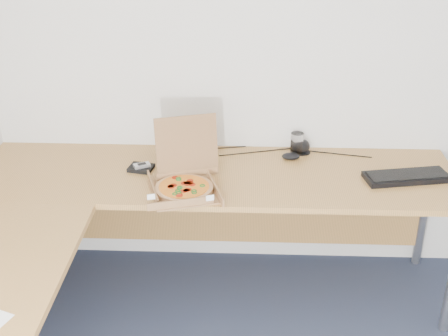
{
  "coord_description": "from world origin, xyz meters",
  "views": [
    {
      "loc": [
        -0.34,
        -1.45,
        2.16
      ],
      "look_at": [
        -0.45,
        1.28,
        0.82
      ],
      "focal_mm": 49.31,
      "sensor_mm": 36.0,
      "label": 1
    }
  ],
  "objects_px": {
    "drinking_glass": "(297,144)",
    "keyboard": "(407,177)",
    "desk": "(140,219)",
    "wallet": "(141,168)",
    "pizza_box": "(184,184)"
  },
  "relations": [
    {
      "from": "pizza_box",
      "to": "desk",
      "type": "bearing_deg",
      "value": -145.61
    },
    {
      "from": "pizza_box",
      "to": "drinking_glass",
      "type": "height_order",
      "value": "pizza_box"
    },
    {
      "from": "desk",
      "to": "wallet",
      "type": "xyz_separation_m",
      "value": [
        -0.07,
        0.45,
        0.04
      ]
    },
    {
      "from": "pizza_box",
      "to": "wallet",
      "type": "bearing_deg",
      "value": 121.48
    },
    {
      "from": "pizza_box",
      "to": "keyboard",
      "type": "relative_size",
      "value": 0.86
    },
    {
      "from": "drinking_glass",
      "to": "wallet",
      "type": "xyz_separation_m",
      "value": [
        -0.83,
        -0.23,
        -0.05
      ]
    },
    {
      "from": "drinking_glass",
      "to": "keyboard",
      "type": "xyz_separation_m",
      "value": [
        0.54,
        -0.29,
        -0.05
      ]
    },
    {
      "from": "wallet",
      "to": "desk",
      "type": "bearing_deg",
      "value": -70.13
    },
    {
      "from": "drinking_glass",
      "to": "desk",
      "type": "bearing_deg",
      "value": -138.1
    },
    {
      "from": "keyboard",
      "to": "desk",
      "type": "bearing_deg",
      "value": -174.04
    },
    {
      "from": "desk",
      "to": "drinking_glass",
      "type": "bearing_deg",
      "value": 41.9
    },
    {
      "from": "drinking_glass",
      "to": "keyboard",
      "type": "relative_size",
      "value": 0.29
    },
    {
      "from": "keyboard",
      "to": "wallet",
      "type": "height_order",
      "value": "keyboard"
    },
    {
      "from": "keyboard",
      "to": "wallet",
      "type": "relative_size",
      "value": 3.51
    },
    {
      "from": "drinking_glass",
      "to": "wallet",
      "type": "relative_size",
      "value": 1.03
    }
  ]
}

